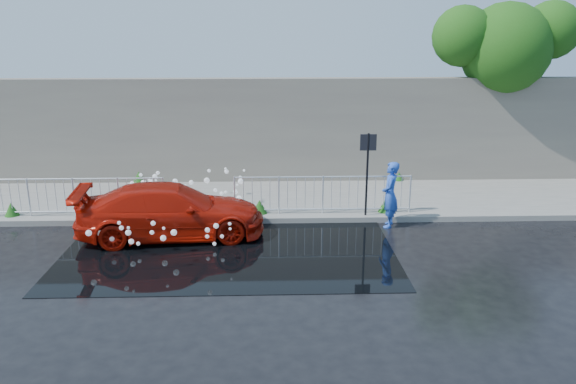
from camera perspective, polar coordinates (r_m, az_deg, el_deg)
name	(u,v)px	position (r m, az deg, el deg)	size (l,w,h in m)	color
ground	(205,266)	(13.07, -8.44, -7.49)	(90.00, 90.00, 0.00)	black
pavement	(222,200)	(17.72, -6.69, -0.78)	(30.00, 4.00, 0.15)	slate
curb	(217,220)	(15.83, -7.27, -2.87)	(30.00, 0.25, 0.16)	slate
retaining_wall	(226,130)	(19.44, -6.34, 6.27)	(30.00, 0.60, 3.50)	#6A6259
puddle	(230,249)	(13.94, -5.94, -5.83)	(8.00, 5.00, 0.01)	black
sign_post	(368,161)	(15.63, 8.09, 3.12)	(0.45, 0.06, 2.50)	black
tree	(505,44)	(20.89, 21.17, 13.84)	(4.99, 3.07, 6.17)	#332114
railing_left	(74,196)	(16.82, -20.93, -0.35)	(5.05, 0.05, 1.10)	silver
railing_right	(323,193)	(15.96, 3.55, -0.14)	(5.05, 0.05, 1.10)	silver
weeds	(209,197)	(17.20, -8.03, -0.48)	(12.17, 3.93, 0.39)	#1D4612
water_spray	(173,201)	(15.92, -11.62, -0.86)	(3.55, 5.58, 1.04)	white
red_car	(171,211)	(14.83, -11.79, -1.90)	(1.94, 4.78, 1.39)	#A81306
person	(390,195)	(15.45, 10.33, -0.26)	(0.66, 0.43, 1.81)	blue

